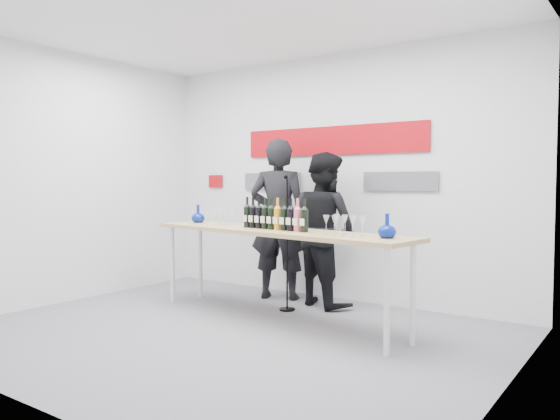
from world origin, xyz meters
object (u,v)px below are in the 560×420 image
Objects in this scene: tasting_table at (274,236)px; presenter_right at (324,229)px; presenter_left at (279,219)px; mic_stand at (287,269)px.

presenter_right is at bearing 94.68° from tasting_table.
presenter_left is 1.10× the size of presenter_right.
presenter_left reaches higher than presenter_right.
mic_stand is at bearing 116.20° from tasting_table.
tasting_table is at bearing 101.94° from presenter_left.
tasting_table is 2.12× the size of mic_stand.
presenter_left is at bearing 22.86° from presenter_right.
tasting_table is 1.08m from presenter_left.
presenter_right is (0.05, 0.93, 0.01)m from tasting_table.
mic_stand reaches higher than tasting_table.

